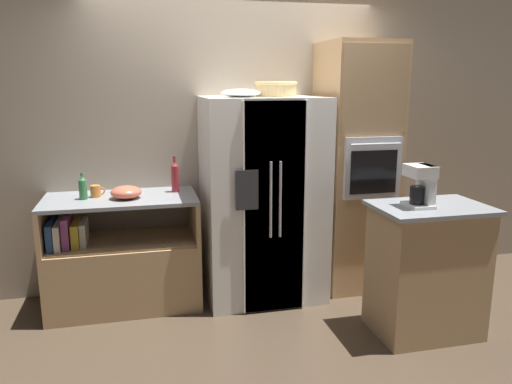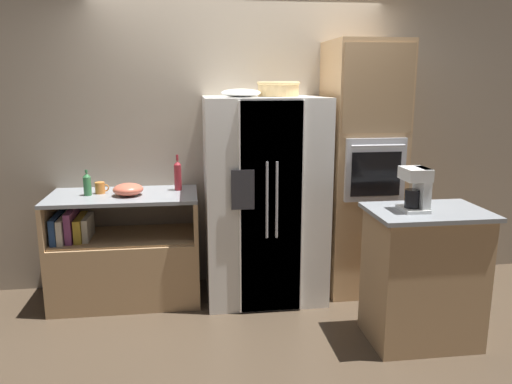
# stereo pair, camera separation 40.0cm
# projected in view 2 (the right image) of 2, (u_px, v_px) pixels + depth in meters

# --- Properties ---
(ground_plane) EXTENTS (20.00, 20.00, 0.00)m
(ground_plane) POSITION_uv_depth(u_px,v_px,m) (246.00, 298.00, 4.31)
(ground_plane) COLOR #4C3D2D
(wall_back) EXTENTS (12.00, 0.06, 2.80)m
(wall_back) POSITION_uv_depth(u_px,v_px,m) (240.00, 130.00, 4.47)
(wall_back) COLOR tan
(wall_back) RESTS_ON ground_plane
(counter_left) EXTENTS (1.21, 0.65, 0.92)m
(counter_left) POSITION_uv_depth(u_px,v_px,m) (125.00, 261.00, 4.23)
(counter_left) COLOR tan
(counter_left) RESTS_ON ground_plane
(refrigerator) EXTENTS (0.99, 0.79, 1.71)m
(refrigerator) POSITION_uv_depth(u_px,v_px,m) (264.00, 199.00, 4.22)
(refrigerator) COLOR white
(refrigerator) RESTS_ON ground_plane
(wall_oven) EXTENTS (0.61, 0.71, 2.16)m
(wall_oven) POSITION_uv_depth(u_px,v_px,m) (361.00, 169.00, 4.33)
(wall_oven) COLOR tan
(wall_oven) RESTS_ON ground_plane
(island_counter) EXTENTS (0.80, 0.56, 0.97)m
(island_counter) POSITION_uv_depth(u_px,v_px,m) (423.00, 276.00, 3.52)
(island_counter) COLOR tan
(island_counter) RESTS_ON ground_plane
(wicker_basket) EXTENTS (0.35, 0.35, 0.12)m
(wicker_basket) POSITION_uv_depth(u_px,v_px,m) (278.00, 88.00, 4.10)
(wicker_basket) COLOR tan
(wicker_basket) RESTS_ON refrigerator
(fruit_bowl) EXTENTS (0.32, 0.32, 0.07)m
(fruit_bowl) POSITION_uv_depth(u_px,v_px,m) (241.00, 93.00, 3.95)
(fruit_bowl) COLOR white
(fruit_bowl) RESTS_ON refrigerator
(bottle_tall) EXTENTS (0.06, 0.06, 0.21)m
(bottle_tall) POSITION_uv_depth(u_px,v_px,m) (87.00, 184.00, 4.05)
(bottle_tall) COLOR #33723F
(bottle_tall) RESTS_ON counter_left
(bottle_short) EXTENTS (0.06, 0.06, 0.31)m
(bottle_short) POSITION_uv_depth(u_px,v_px,m) (178.00, 175.00, 4.23)
(bottle_short) COLOR maroon
(bottle_short) RESTS_ON counter_left
(mug) EXTENTS (0.11, 0.08, 0.09)m
(mug) POSITION_uv_depth(u_px,v_px,m) (100.00, 188.00, 4.12)
(mug) COLOR orange
(mug) RESTS_ON counter_left
(mixing_bowl) EXTENTS (0.24, 0.24, 0.10)m
(mixing_bowl) POSITION_uv_depth(u_px,v_px,m) (128.00, 189.00, 4.05)
(mixing_bowl) COLOR #DB664C
(mixing_bowl) RESTS_ON counter_left
(coffee_maker) EXTENTS (0.16, 0.20, 0.30)m
(coffee_maker) POSITION_uv_depth(u_px,v_px,m) (417.00, 187.00, 3.35)
(coffee_maker) COLOR white
(coffee_maker) RESTS_ON island_counter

